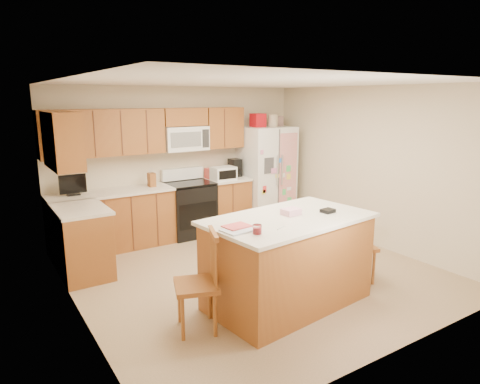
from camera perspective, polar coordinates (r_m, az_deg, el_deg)
ground at (r=5.91m, az=1.82°, el=-10.59°), size 4.50×4.50×0.00m
room_shell at (r=5.51m, az=1.93°, el=3.33°), size 4.60×4.60×2.52m
cabinetry at (r=6.76m, az=-13.79°, el=0.14°), size 3.36×1.56×2.15m
stove at (r=7.35m, az=-6.75°, el=-2.13°), size 0.76×0.65×1.13m
refrigerator at (r=8.00m, az=3.52°, el=2.40°), size 0.90×0.79×2.04m
island at (r=4.93m, az=6.42°, el=-9.04°), size 1.98×1.29×1.11m
windsor_chair_left at (r=4.40m, az=-5.50°, el=-12.13°), size 0.55×0.56×1.03m
windsor_chair_back at (r=5.50m, az=0.56°, el=-7.25°), size 0.42×0.40×0.97m
windsor_chair_right at (r=5.69m, az=15.12°, el=-6.96°), size 0.52×0.53×0.98m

